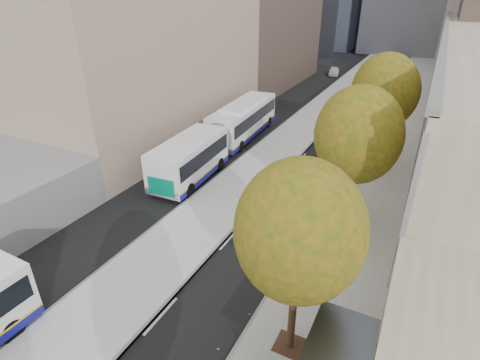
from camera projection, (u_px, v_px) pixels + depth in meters
The scene contains 7 objects.
bus_platform at pixel (296, 134), 34.54m from camera, with size 4.25×150.00×0.15m, color #B0B0B0.
sidewalk at pixel (386, 149), 31.34m from camera, with size 4.75×150.00×0.08m, color gray.
tree_c at pixel (300, 231), 11.70m from camera, with size 4.20×4.20×7.28m.
tree_d at pixel (358, 135), 18.75m from camera, with size 4.40×4.40×7.60m.
tree_e at pixel (385, 92), 25.80m from camera, with size 4.60×4.60×7.92m.
bus_far at pixel (224, 134), 30.13m from camera, with size 3.64×17.96×2.97m.
distant_car at pixel (334, 71), 58.09m from camera, with size 1.48×3.68×1.26m, color silver.
Camera 1 is at (6.31, 3.52, 12.02)m, focal length 28.00 mm.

